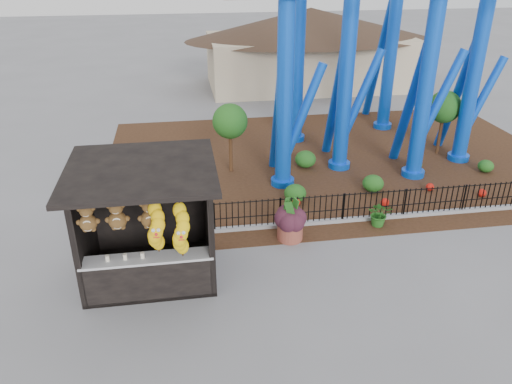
{
  "coord_description": "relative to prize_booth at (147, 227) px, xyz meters",
  "views": [
    {
      "loc": [
        -2.0,
        -10.01,
        7.7
      ],
      "look_at": [
        -0.18,
        1.5,
        2.0
      ],
      "focal_mm": 35.0,
      "sensor_mm": 36.0,
      "label": 1
    }
  ],
  "objects": [
    {
      "name": "mulch_bed",
      "position": [
        6.99,
        7.08,
        -1.52
      ],
      "size": [
        18.0,
        12.0,
        0.02
      ],
      "primitive_type": "cube",
      "color": "#331E11",
      "rests_on": "ground"
    },
    {
      "name": "pavilion",
      "position": [
        8.99,
        19.08,
        1.54
      ],
      "size": [
        15.0,
        15.0,
        4.8
      ],
      "color": "#BFAD8C",
      "rests_on": "ground"
    },
    {
      "name": "ground",
      "position": [
        2.99,
        -0.92,
        -1.52
      ],
      "size": [
        120.0,
        120.0,
        0.0
      ],
      "primitive_type": "plane",
      "color": "slate",
      "rests_on": "ground"
    },
    {
      "name": "picket_fence",
      "position": [
        7.89,
        2.08,
        -1.02
      ],
      "size": [
        12.2,
        0.06,
        1.0
      ],
      "primitive_type": null,
      "color": "black",
      "rests_on": "ground"
    },
    {
      "name": "landscaping",
      "position": [
        7.17,
        4.89,
        -1.22
      ],
      "size": [
        8.41,
        4.18,
        0.65
      ],
      "color": "#1D4F17",
      "rests_on": "mulch_bed"
    },
    {
      "name": "terracotta_planter",
      "position": [
        3.94,
        1.36,
        -1.24
      ],
      "size": [
        0.93,
        0.93,
        0.57
      ],
      "primitive_type": "cylinder",
      "rotation": [
        0.0,
        0.0,
        -0.29
      ],
      "color": "brown",
      "rests_on": "ground"
    },
    {
      "name": "prize_booth",
      "position": [
        0.0,
        0.0,
        0.0
      ],
      "size": [
        3.5,
        3.4,
        3.12
      ],
      "color": "black",
      "rests_on": "ground"
    },
    {
      "name": "planter_foliage",
      "position": [
        3.94,
        1.36,
        -0.63
      ],
      "size": [
        0.7,
        0.7,
        0.64
      ],
      "primitive_type": "ellipsoid",
      "color": "#341420",
      "rests_on": "terracotta_planter"
    },
    {
      "name": "curb",
      "position": [
        6.99,
        2.08,
        -1.46
      ],
      "size": [
        18.0,
        0.18,
        0.12
      ],
      "primitive_type": "cube",
      "color": "gray",
      "rests_on": "ground"
    },
    {
      "name": "potted_plant",
      "position": [
        6.82,
        1.7,
        -1.12
      ],
      "size": [
        0.89,
        0.83,
        0.82
      ],
      "primitive_type": "imported",
      "rotation": [
        0.0,
        0.0,
        -0.31
      ],
      "color": "#234D16",
      "rests_on": "ground"
    }
  ]
}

